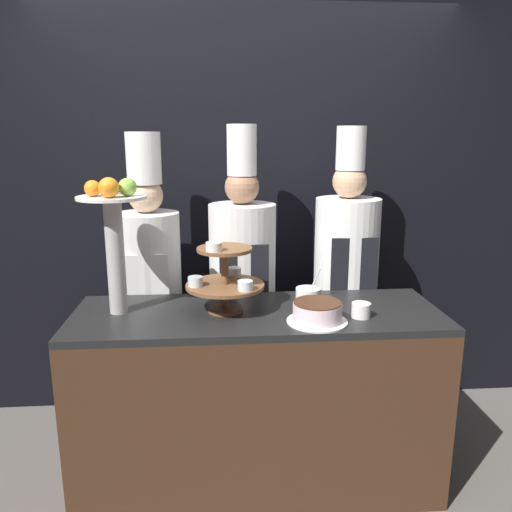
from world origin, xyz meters
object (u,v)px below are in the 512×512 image
Objects in this scene: cake_round at (317,313)px; chef_left at (150,279)px; chef_center_left at (243,276)px; tiered_stand at (225,277)px; chef_center_right at (346,272)px; fruit_pedestal at (114,226)px; cup_white at (361,310)px; serving_bowl_far at (308,294)px.

cake_round is 1.05m from chef_left.
cake_round is at bearing -64.93° from chef_center_left.
tiered_stand is at bearing -103.02° from chef_center_left.
chef_center_right is (0.71, 0.47, -0.11)m from tiered_stand.
chef_left is at bearing 79.06° from fruit_pedestal.
fruit_pedestal reaches higher than cake_round.
cup_white is 0.34m from serving_bowl_far.
fruit_pedestal is 0.36× the size of chef_center_right.
chef_left is (-0.83, 0.65, -0.01)m from cake_round.
cup_white is at bearing -49.15° from chef_center_left.
chef_center_left reaches higher than tiered_stand.
chef_center_left is at bearing -180.00° from chef_center_right.
cake_round is (0.92, -0.20, -0.37)m from fruit_pedestal.
chef_left is (-0.42, 0.47, -0.14)m from tiered_stand.
chef_center_right is at bearing 49.40° from serving_bowl_far.
fruit_pedestal is at bearing -143.56° from chef_center_left.
chef_center_right is (1.13, 0.00, 0.02)m from chef_left.
chef_center_left is at bearing 134.71° from serving_bowl_far.
chef_left reaches higher than cake_round.
cup_white is at bearing -11.71° from tiered_stand.
chef_left is 0.53m from chef_center_left.
cake_round is at bearing -38.07° from chef_left.
chef_center_left reaches higher than cup_white.
serving_bowl_far is 0.09× the size of chef_center_left.
cup_white is at bearing 12.62° from cake_round.
cake_round reaches higher than cup_white.
cup_white is 0.05× the size of chef_center_left.
cake_round is 0.22m from cup_white.
chef_center_left reaches higher than chef_left.
chef_center_right reaches higher than cup_white.
chef_center_right is (0.30, 0.65, 0.01)m from cake_round.
chef_center_right is at bearing 65.45° from cake_round.
fruit_pedestal reaches higher than tiered_stand.
serving_bowl_far is 0.09× the size of chef_center_right.
fruit_pedestal is at bearing -159.55° from chef_center_right.
tiered_stand is 0.21× the size of chef_left.
cup_white is 0.79m from chef_center_left.
fruit_pedestal is 7.34× the size of cup_white.
serving_bowl_far reaches higher than cake_round.
cake_round is at bearing -12.13° from fruit_pedestal.
chef_center_right is at bearing 82.35° from cup_white.
fruit_pedestal reaches higher than cup_white.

